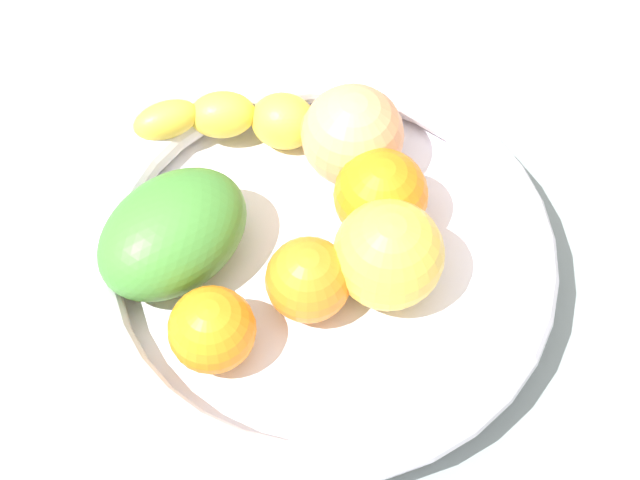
{
  "coord_description": "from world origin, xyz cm",
  "views": [
    {
      "loc": [
        8.07,
        32.64,
        63.11
      ],
      "look_at": [
        0.0,
        0.0,
        8.3
      ],
      "focal_mm": 54.1,
      "sensor_mm": 36.0,
      "label": 1
    }
  ],
  "objects_px": {
    "apple_yellow": "(388,255)",
    "peach_blush": "(353,135)",
    "fruit_bowl": "(320,261)",
    "orange_mid_left": "(308,280)",
    "banana_draped_left": "(275,127)",
    "orange_front": "(381,195)",
    "orange_mid_right": "(212,330)",
    "mango_green": "(173,233)"
  },
  "relations": [
    {
      "from": "fruit_bowl",
      "to": "apple_yellow",
      "type": "xyz_separation_m",
      "value": [
        -0.04,
        0.03,
        0.03
      ]
    },
    {
      "from": "mango_green",
      "to": "peach_blush",
      "type": "height_order",
      "value": "peach_blush"
    },
    {
      "from": "fruit_bowl",
      "to": "banana_draped_left",
      "type": "xyz_separation_m",
      "value": [
        0.01,
        -0.1,
        0.02
      ]
    },
    {
      "from": "apple_yellow",
      "to": "orange_mid_right",
      "type": "bearing_deg",
      "value": 9.99
    },
    {
      "from": "banana_draped_left",
      "to": "mango_green",
      "type": "bearing_deg",
      "value": 41.74
    },
    {
      "from": "banana_draped_left",
      "to": "peach_blush",
      "type": "bearing_deg",
      "value": 150.48
    },
    {
      "from": "fruit_bowl",
      "to": "orange_mid_right",
      "type": "bearing_deg",
      "value": 29.96
    },
    {
      "from": "banana_draped_left",
      "to": "orange_front",
      "type": "relative_size",
      "value": 2.86
    },
    {
      "from": "orange_front",
      "to": "apple_yellow",
      "type": "distance_m",
      "value": 0.05
    },
    {
      "from": "orange_mid_left",
      "to": "fruit_bowl",
      "type": "bearing_deg",
      "value": -118.23
    },
    {
      "from": "fruit_bowl",
      "to": "orange_mid_right",
      "type": "xyz_separation_m",
      "value": [
        0.08,
        0.05,
        0.03
      ]
    },
    {
      "from": "banana_draped_left",
      "to": "mango_green",
      "type": "height_order",
      "value": "mango_green"
    },
    {
      "from": "orange_mid_left",
      "to": "apple_yellow",
      "type": "bearing_deg",
      "value": -178.89
    },
    {
      "from": "mango_green",
      "to": "apple_yellow",
      "type": "distance_m",
      "value": 0.14
    },
    {
      "from": "banana_draped_left",
      "to": "peach_blush",
      "type": "distance_m",
      "value": 0.06
    },
    {
      "from": "orange_front",
      "to": "apple_yellow",
      "type": "relative_size",
      "value": 0.88
    },
    {
      "from": "fruit_bowl",
      "to": "orange_mid_left",
      "type": "bearing_deg",
      "value": 61.77
    },
    {
      "from": "orange_mid_right",
      "to": "mango_green",
      "type": "relative_size",
      "value": 0.51
    },
    {
      "from": "orange_mid_left",
      "to": "peach_blush",
      "type": "xyz_separation_m",
      "value": [
        -0.06,
        -0.1,
        0.01
      ]
    },
    {
      "from": "orange_mid_left",
      "to": "apple_yellow",
      "type": "height_order",
      "value": "apple_yellow"
    },
    {
      "from": "banana_draped_left",
      "to": "apple_yellow",
      "type": "relative_size",
      "value": 2.53
    },
    {
      "from": "fruit_bowl",
      "to": "orange_mid_left",
      "type": "xyz_separation_m",
      "value": [
        0.01,
        0.03,
        0.03
      ]
    },
    {
      "from": "apple_yellow",
      "to": "peach_blush",
      "type": "height_order",
      "value": "same"
    },
    {
      "from": "mango_green",
      "to": "peach_blush",
      "type": "xyz_separation_m",
      "value": [
        -0.14,
        -0.05,
        0.0
      ]
    },
    {
      "from": "banana_draped_left",
      "to": "orange_mid_left",
      "type": "distance_m",
      "value": 0.13
    },
    {
      "from": "orange_front",
      "to": "orange_mid_left",
      "type": "height_order",
      "value": "orange_front"
    },
    {
      "from": "apple_yellow",
      "to": "banana_draped_left",
      "type": "bearing_deg",
      "value": -69.64
    },
    {
      "from": "orange_front",
      "to": "banana_draped_left",
      "type": "bearing_deg",
      "value": -54.64
    },
    {
      "from": "apple_yellow",
      "to": "peach_blush",
      "type": "xyz_separation_m",
      "value": [
        -0.0,
        -0.1,
        -0.0
      ]
    },
    {
      "from": "fruit_bowl",
      "to": "orange_mid_left",
      "type": "relative_size",
      "value": 5.66
    },
    {
      "from": "apple_yellow",
      "to": "peach_blush",
      "type": "bearing_deg",
      "value": -91.47
    },
    {
      "from": "fruit_bowl",
      "to": "banana_draped_left",
      "type": "bearing_deg",
      "value": -85.39
    },
    {
      "from": "fruit_bowl",
      "to": "banana_draped_left",
      "type": "distance_m",
      "value": 0.11
    },
    {
      "from": "orange_mid_right",
      "to": "peach_blush",
      "type": "relative_size",
      "value": 0.77
    },
    {
      "from": "orange_mid_right",
      "to": "peach_blush",
      "type": "xyz_separation_m",
      "value": [
        -0.12,
        -0.12,
        0.01
      ]
    },
    {
      "from": "orange_mid_left",
      "to": "mango_green",
      "type": "height_order",
      "value": "mango_green"
    },
    {
      "from": "orange_mid_left",
      "to": "orange_mid_right",
      "type": "xyz_separation_m",
      "value": [
        0.07,
        0.02,
        -0.0
      ]
    },
    {
      "from": "orange_mid_left",
      "to": "orange_mid_right",
      "type": "bearing_deg",
      "value": 16.77
    },
    {
      "from": "mango_green",
      "to": "peach_blush",
      "type": "relative_size",
      "value": 1.52
    },
    {
      "from": "banana_draped_left",
      "to": "orange_front",
      "type": "distance_m",
      "value": 0.1
    },
    {
      "from": "orange_front",
      "to": "mango_green",
      "type": "distance_m",
      "value": 0.14
    },
    {
      "from": "orange_mid_right",
      "to": "peach_blush",
      "type": "bearing_deg",
      "value": -135.54
    }
  ]
}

